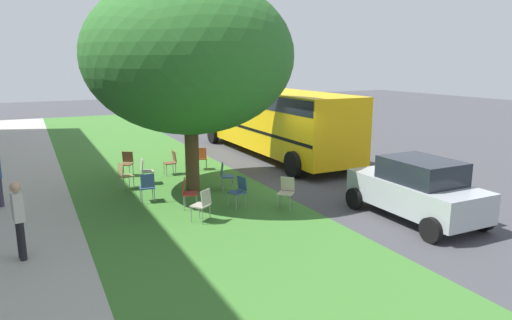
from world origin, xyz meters
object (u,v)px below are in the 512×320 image
chair_2 (124,174)px  chair_9 (188,191)px  street_tree (189,57)px  chair_7 (225,174)px  chair_5 (171,161)px  chair_6 (201,157)px  chair_8 (147,185)px  chair_4 (127,162)px  parked_car (417,189)px  chair_10 (286,190)px  school_bus (272,116)px  pedestrian_0 (19,217)px  chair_1 (145,169)px  chair_0 (203,203)px  chair_3 (239,189)px

chair_2 → chair_9: (-2.89, -1.22, 0.00)m
street_tree → chair_7: (-0.30, -1.01, -3.73)m
chair_5 → chair_6: (0.21, -1.24, 0.00)m
chair_5 → chair_9: (-4.18, 0.74, 0.00)m
chair_6 → chair_8: same height
chair_4 → chair_8: size_ratio=1.00×
chair_2 → chair_8: 1.80m
chair_9 → parked_car: parked_car is taller
street_tree → chair_10: street_tree is taller
chair_8 → school_bus: school_bus is taller
chair_9 → school_bus: 8.30m
chair_2 → chair_9: bearing=-157.1°
pedestrian_0 → chair_2: bearing=-33.0°
chair_6 → chair_2: bearing=115.0°
street_tree → chair_8: bearing=109.6°
street_tree → chair_2: (1.20, 1.94, -3.73)m
chair_1 → chair_6: (1.13, -2.42, 0.00)m
chair_5 → pedestrian_0: pedestrian_0 is taller
parked_car → street_tree: bearing=40.1°
street_tree → chair_0: 4.79m
pedestrian_0 → chair_8: bearing=-49.6°
chair_2 → pedestrian_0: bearing=147.0°
school_bus → chair_5: bearing=107.7°
chair_3 → chair_6: size_ratio=1.00×
chair_3 → chair_4: same height
chair_3 → chair_6: 4.89m
chair_5 → chair_4: bearing=69.5°
street_tree → chair_0: street_tree is taller
chair_9 → chair_3: bearing=-108.6°
chair_0 → chair_6: (5.62, -1.98, 0.00)m
chair_5 → chair_7: bearing=-160.5°
chair_5 → chair_9: size_ratio=1.00×
chair_4 → parked_car: parked_car is taller
chair_1 → chair_2: (-0.36, 0.78, 0.00)m
chair_0 → chair_10: bearing=-87.7°
chair_0 → parked_car: parked_car is taller
chair_6 → chair_10: (-5.52, -0.58, 0.00)m
chair_6 → chair_3: bearing=173.0°
chair_4 → school_bus: school_bus is taller
chair_0 → chair_3: bearing=-60.8°
street_tree → pedestrian_0: bearing=124.7°
school_bus → chair_6: bearing=110.3°
chair_9 → school_bus: (5.80, -5.81, 1.24)m
chair_4 → chair_1: bearing=-167.8°
chair_8 → street_tree: bearing=-70.4°
chair_0 → chair_2: size_ratio=1.00×
street_tree → school_bus: 7.00m
street_tree → chair_1: size_ratio=7.52×
chair_4 → chair_9: bearing=-170.8°
chair_10 → parked_car: 3.51m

